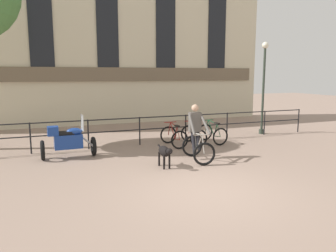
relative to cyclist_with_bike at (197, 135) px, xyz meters
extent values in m
plane|color=gray|center=(-1.02, -2.53, -0.76)|extent=(60.00, 60.00, 0.00)
cylinder|color=black|center=(-4.77, 2.67, -0.24)|extent=(0.05, 0.05, 1.05)
cylinder|color=black|center=(-2.90, 2.67, -0.24)|extent=(0.05, 0.05, 1.05)
cylinder|color=black|center=(-1.02, 2.67, -0.24)|extent=(0.05, 0.05, 1.05)
cylinder|color=black|center=(0.85, 2.67, -0.24)|extent=(0.05, 0.05, 1.05)
cylinder|color=black|center=(2.73, 2.67, -0.24)|extent=(0.05, 0.05, 1.05)
cylinder|color=black|center=(4.60, 2.67, -0.24)|extent=(0.05, 0.05, 1.05)
cylinder|color=black|center=(6.48, 2.67, -0.24)|extent=(0.05, 0.05, 1.05)
cylinder|color=black|center=(-1.02, 2.67, 0.26)|extent=(15.00, 0.04, 0.04)
cylinder|color=black|center=(-1.02, 2.67, -0.19)|extent=(15.00, 0.04, 0.04)
cube|color=beige|center=(-1.02, 8.47, 4.22)|extent=(18.00, 0.60, 9.97)
cube|color=brown|center=(-1.02, 8.11, 1.84)|extent=(17.10, 0.12, 0.70)
cube|color=black|center=(-4.17, 8.14, 4.72)|extent=(1.10, 0.06, 5.58)
cube|color=black|center=(-1.02, 8.14, 4.72)|extent=(1.10, 0.06, 5.58)
cube|color=black|center=(2.13, 8.14, 4.72)|extent=(1.10, 0.06, 5.58)
cube|color=black|center=(5.28, 8.14, 4.72)|extent=(1.10, 0.06, 5.58)
torus|color=black|center=(-0.08, -0.68, -0.42)|extent=(0.68, 0.15, 0.68)
torus|color=black|center=(0.05, 0.41, -0.42)|extent=(0.68, 0.15, 0.68)
cylinder|color=#9E998E|center=(-0.03, -0.26, -0.19)|extent=(0.10, 0.49, 0.60)
cylinder|color=#9E998E|center=(0.01, 0.07, -0.22)|extent=(0.06, 0.23, 0.52)
cylinder|color=#9E998E|center=(-0.02, -0.16, 0.07)|extent=(0.12, 0.66, 0.10)
cylinder|color=#9E998E|center=(0.02, 0.19, -0.45)|extent=(0.08, 0.44, 0.08)
cylinder|color=#9E998E|center=(0.04, 0.29, -0.19)|extent=(0.06, 0.27, 0.47)
cylinder|color=#9E998E|center=(-0.07, -0.58, -0.16)|extent=(0.06, 0.23, 0.54)
cylinder|color=#9E998E|center=(-0.06, -0.49, 0.10)|extent=(0.48, 0.09, 0.03)
cube|color=black|center=(0.02, 0.17, 0.06)|extent=(0.15, 0.25, 0.05)
cube|color=#56514C|center=(0.02, 0.17, 0.39)|extent=(0.38, 0.26, 0.60)
sphere|color=tan|center=(0.02, 0.17, 0.83)|extent=(0.22, 0.22, 0.22)
cylinder|color=#56514C|center=(-0.23, -0.13, 0.37)|extent=(0.23, 0.71, 0.60)
cylinder|color=#56514C|center=(0.19, -0.18, 0.37)|extent=(0.10, 0.72, 0.60)
cylinder|color=black|center=(-0.06, 0.08, -0.25)|extent=(0.12, 0.31, 0.69)
cylinder|color=black|center=(0.08, 0.06, -0.19)|extent=(0.17, 0.32, 0.58)
ellipsoid|color=black|center=(-1.23, -0.43, -0.30)|extent=(0.26, 0.60, 0.30)
cylinder|color=black|center=(-1.22, -0.67, -0.27)|extent=(0.17, 0.16, 0.17)
sphere|color=black|center=(-1.22, -0.82, -0.21)|extent=(0.17, 0.17, 0.17)
cone|color=black|center=(-1.22, -0.89, -0.23)|extent=(0.10, 0.10, 0.09)
cylinder|color=black|center=(-1.23, -0.08, -0.24)|extent=(0.06, 0.20, 0.11)
cylinder|color=black|center=(-1.30, -0.62, -0.56)|extent=(0.06, 0.06, 0.41)
cylinder|color=black|center=(-1.14, -0.62, -0.56)|extent=(0.06, 0.06, 0.41)
cylinder|color=black|center=(-1.31, -0.24, -0.56)|extent=(0.06, 0.06, 0.41)
cylinder|color=black|center=(-1.15, -0.24, -0.56)|extent=(0.06, 0.06, 0.41)
torus|color=black|center=(-2.88, 1.67, -0.45)|extent=(0.13, 0.62, 0.62)
torus|color=black|center=(-4.42, 1.64, -0.45)|extent=(0.13, 0.62, 0.62)
cube|color=navy|center=(-3.65, 1.65, -0.23)|extent=(0.86, 0.42, 0.44)
ellipsoid|color=navy|center=(-3.46, 1.65, 0.07)|extent=(0.49, 0.33, 0.24)
cube|color=black|center=(-3.75, 1.65, 0.04)|extent=(0.57, 0.31, 0.10)
cylinder|color=#B2B2B7|center=(-3.07, 1.66, -0.27)|extent=(0.43, 0.07, 0.41)
cube|color=silver|center=(-3.20, 1.66, 0.34)|extent=(0.04, 0.44, 0.50)
cube|color=navy|center=(-4.09, 1.64, 0.13)|extent=(0.33, 0.37, 0.28)
torus|color=black|center=(0.08, 2.54, -0.43)|extent=(0.66, 0.07, 0.66)
torus|color=black|center=(0.09, 1.49, -0.43)|extent=(0.66, 0.07, 0.66)
cylinder|color=maroon|center=(0.08, 2.13, -0.20)|extent=(0.04, 0.47, 0.58)
cylinder|color=maroon|center=(0.08, 1.82, -0.24)|extent=(0.03, 0.22, 0.51)
cylinder|color=maroon|center=(0.08, 2.04, 0.05)|extent=(0.04, 0.63, 0.10)
cylinder|color=maroon|center=(0.08, 1.70, -0.46)|extent=(0.03, 0.42, 0.07)
cylinder|color=maroon|center=(0.09, 1.61, -0.21)|extent=(0.03, 0.25, 0.46)
cylinder|color=maroon|center=(0.08, 2.45, -0.18)|extent=(0.03, 0.21, 0.52)
cylinder|color=maroon|center=(0.08, 2.35, 0.08)|extent=(0.48, 0.03, 0.03)
cube|color=black|center=(0.08, 1.72, 0.03)|extent=(0.12, 0.24, 0.05)
torus|color=black|center=(0.93, 2.54, -0.43)|extent=(0.66, 0.12, 0.66)
torus|color=black|center=(0.84, 1.49, -0.43)|extent=(0.66, 0.12, 0.66)
cylinder|color=maroon|center=(0.90, 2.13, -0.20)|extent=(0.07, 0.47, 0.58)
cylinder|color=maroon|center=(0.87, 1.82, -0.24)|extent=(0.05, 0.22, 0.51)
cylinder|color=maroon|center=(0.89, 2.04, 0.05)|extent=(0.09, 0.63, 0.10)
cylinder|color=maroon|center=(0.86, 1.70, -0.46)|extent=(0.06, 0.42, 0.07)
cylinder|color=maroon|center=(0.85, 1.61, -0.21)|extent=(0.05, 0.25, 0.46)
cylinder|color=maroon|center=(0.93, 2.44, -0.18)|extent=(0.05, 0.21, 0.52)
cylinder|color=maroon|center=(0.92, 2.35, 0.08)|extent=(0.48, 0.07, 0.03)
cube|color=black|center=(0.86, 1.72, 0.03)|extent=(0.14, 0.25, 0.05)
torus|color=black|center=(1.65, 2.54, -0.43)|extent=(0.66, 0.11, 0.66)
torus|color=black|center=(1.73, 1.49, -0.43)|extent=(0.66, 0.11, 0.66)
cylinder|color=#194C2D|center=(1.68, 2.13, -0.20)|extent=(0.07, 0.47, 0.58)
cylinder|color=#194C2D|center=(1.71, 1.82, -0.24)|extent=(0.05, 0.22, 0.51)
cylinder|color=#194C2D|center=(1.69, 2.04, 0.05)|extent=(0.08, 0.63, 0.10)
cylinder|color=#194C2D|center=(1.71, 1.70, -0.46)|extent=(0.06, 0.42, 0.07)
cylinder|color=#194C2D|center=(1.72, 1.61, -0.21)|extent=(0.04, 0.25, 0.46)
cylinder|color=#194C2D|center=(1.66, 2.44, -0.18)|extent=(0.04, 0.21, 0.52)
cylinder|color=#194C2D|center=(1.67, 2.35, 0.08)|extent=(0.48, 0.06, 0.03)
cube|color=black|center=(1.71, 1.72, 0.03)|extent=(0.14, 0.25, 0.05)
cylinder|color=#2D382D|center=(4.65, 2.91, -0.66)|extent=(0.22, 0.22, 0.20)
cylinder|color=#2D382D|center=(4.65, 2.91, 1.09)|extent=(0.10, 0.10, 3.71)
sphere|color=silver|center=(4.65, 2.91, 3.06)|extent=(0.28, 0.28, 0.28)
camera|label=1|loc=(-4.42, -8.84, 1.86)|focal=35.00mm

